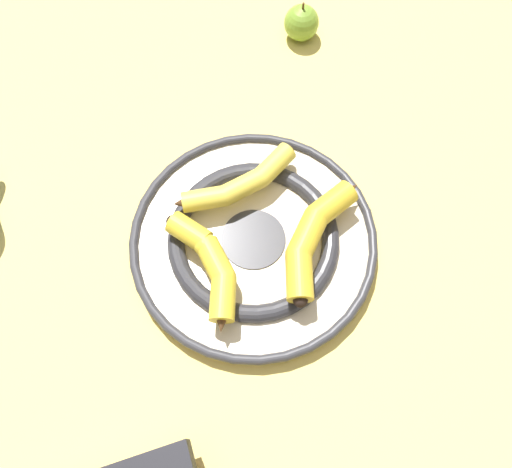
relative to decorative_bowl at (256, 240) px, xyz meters
name	(u,v)px	position (x,y,z in m)	size (l,w,h in m)	color
ground_plane	(254,257)	(0.02, 0.00, -0.02)	(2.80, 2.80, 0.00)	#E5CC6B
decorative_bowl	(256,240)	(0.00, 0.00, 0.00)	(0.38, 0.38, 0.04)	beige
banana_a	(314,235)	(0.01, 0.08, 0.04)	(0.20, 0.13, 0.04)	gold
banana_b	(210,265)	(0.05, -0.07, 0.04)	(0.18, 0.10, 0.04)	yellow
banana_c	(239,184)	(-0.08, -0.02, 0.04)	(0.11, 0.19, 0.03)	yellow
apple	(301,23)	(-0.42, 0.11, 0.01)	(0.06, 0.06, 0.08)	olive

